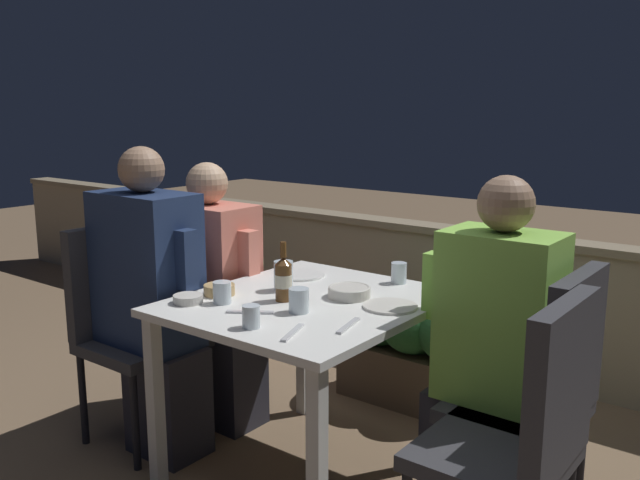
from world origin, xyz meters
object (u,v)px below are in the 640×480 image
chair_left_near (124,313)px  chair_right_far (546,383)px  person_green_blouse (489,353)px  beer_bottle (284,278)px  person_navy_jumper (153,302)px  chair_right_near (527,426)px  potted_plant (240,287)px  chair_left_far (186,296)px  person_coral_top (216,295)px

chair_left_near → chair_right_far: (1.75, 0.37, 0.00)m
person_green_blouse → beer_bottle: (-0.73, -0.24, 0.20)m
person_navy_jumper → chair_right_far: 1.59m
chair_right_near → beer_bottle: bearing=174.5°
potted_plant → chair_left_far: bearing=-66.8°
person_navy_jumper → potted_plant: person_navy_jumper is taller
chair_right_far → person_green_blouse: 0.21m
chair_right_near → person_green_blouse: 0.44m
beer_bottle → potted_plant: 1.46m
chair_left_far → person_navy_jumper: bearing=-60.9°
person_green_blouse → chair_right_far: bearing=0.0°
chair_right_near → chair_right_far: same height
chair_left_far → beer_bottle: beer_bottle is taller
person_navy_jumper → chair_left_far: 0.41m
person_navy_jumper → beer_bottle: size_ratio=5.76×
beer_bottle → potted_plant: beer_bottle is taller
person_coral_top → chair_left_near: bearing=-120.6°
person_green_blouse → potted_plant: 1.94m
potted_plant → person_coral_top: bearing=-53.5°
beer_bottle → chair_left_far: bearing=164.7°
person_navy_jumper → beer_bottle: (0.61, 0.13, 0.18)m
chair_right_far → person_green_blouse: bearing=-180.0°
person_coral_top → chair_right_far: size_ratio=1.28×
person_coral_top → potted_plant: bearing=126.5°
chair_right_near → beer_bottle: size_ratio=4.21×
person_navy_jumper → chair_left_far: bearing=119.1°
beer_bottle → person_coral_top: bearing=159.9°
person_navy_jumper → chair_right_near: 1.61m
chair_right_far → chair_left_far: bearing=-179.4°
chair_left_near → person_coral_top: bearing=59.4°
person_coral_top → chair_right_near: person_coral_top is taller
chair_left_near → person_coral_top: person_coral_top is taller
chair_left_far → beer_bottle: bearing=-15.3°
chair_left_far → potted_plant: (-0.28, 0.66, -0.15)m
chair_left_near → potted_plant: size_ratio=1.38×
beer_bottle → person_green_blouse: bearing=18.4°
chair_left_near → beer_bottle: (0.82, 0.13, 0.26)m
chair_left_near → beer_bottle: 0.87m
chair_right_far → potted_plant: size_ratio=1.38×
person_navy_jumper → person_coral_top: size_ratio=1.07×
person_navy_jumper → chair_right_far: bearing=13.6°
chair_left_near → person_navy_jumper: (0.20, -0.00, 0.09)m
chair_left_far → person_green_blouse: bearing=0.7°
chair_left_near → chair_right_far: bearing=12.1°
person_green_blouse → chair_right_near: bearing=-51.5°
person_coral_top → person_green_blouse: 1.33m
person_coral_top → person_green_blouse: (1.33, 0.02, 0.02)m
chair_left_far → potted_plant: bearing=113.2°
chair_left_far → potted_plant: 0.73m
chair_left_far → chair_right_near: same height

